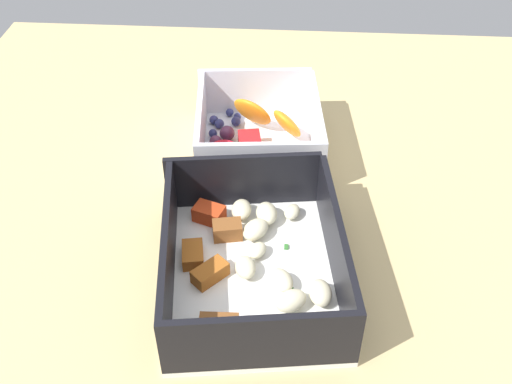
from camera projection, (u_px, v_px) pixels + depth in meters
table_surface at (245, 206)px, 64.65cm from camera, size 80.00×80.00×2.00cm
pasta_container at (252, 259)px, 54.63cm from camera, size 21.89×18.01×6.58cm
fruit_bowl at (256, 135)px, 68.94cm from camera, size 16.68×14.92×6.43cm
paper_cup_liner at (275, 92)px, 78.89cm from camera, size 3.48×3.48×1.47cm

